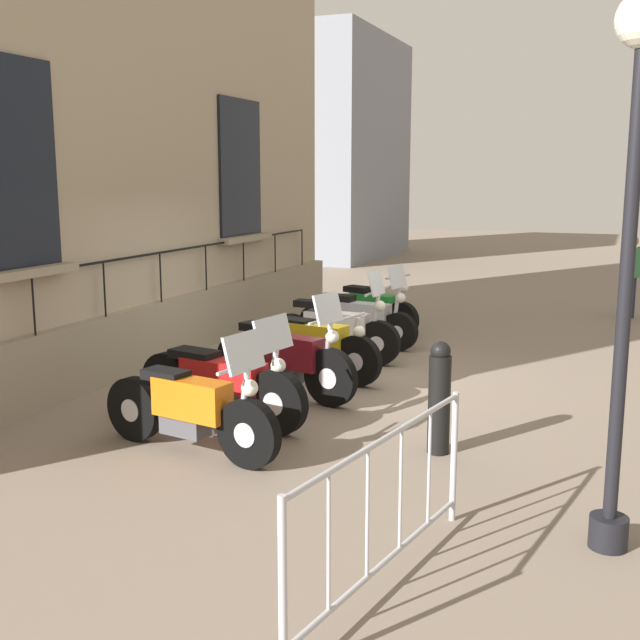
{
  "coord_description": "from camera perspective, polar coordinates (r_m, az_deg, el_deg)",
  "views": [
    {
      "loc": [
        3.83,
        -9.54,
        2.69
      ],
      "look_at": [
        0.01,
        0.0,
        0.8
      ],
      "focal_mm": 44.06,
      "sensor_mm": 36.0,
      "label": 1
    }
  ],
  "objects": [
    {
      "name": "motorcycle_orange",
      "position": [
        7.79,
        -9.36,
        -6.45
      ],
      "size": [
        2.12,
        0.72,
        1.28
      ],
      "color": "black",
      "rests_on": "ground_plane"
    },
    {
      "name": "crowd_barrier",
      "position": [
        5.31,
        4.71,
        -13.19
      ],
      "size": [
        0.47,
        2.36,
        1.05
      ],
      "color": "#B7B7BF",
      "rests_on": "ground_plane"
    },
    {
      "name": "pedestrian_standing",
      "position": [
        16.09,
        21.63,
        3.26
      ],
      "size": [
        0.39,
        0.44,
        1.59
      ],
      "color": "#23283D",
      "rests_on": "ground_plane"
    },
    {
      "name": "motorcycle_yellow",
      "position": [
        10.48,
        -0.39,
        -1.99
      ],
      "size": [
        2.01,
        0.77,
        0.92
      ],
      "color": "black",
      "rests_on": "ground_plane"
    },
    {
      "name": "distant_building",
      "position": [
        26.85,
        0.56,
        12.33
      ],
      "size": [
        3.95,
        6.38,
        7.18
      ],
      "color": "gray",
      "rests_on": "ground_plane"
    },
    {
      "name": "ground_plane",
      "position": [
        10.63,
        -0.04,
        -4.24
      ],
      "size": [
        60.0,
        60.0,
        0.0
      ],
      "primitive_type": "plane",
      "color": "gray"
    },
    {
      "name": "motorcycle_green",
      "position": [
        13.66,
        3.81,
        0.79
      ],
      "size": [
        1.83,
        0.89,
        1.04
      ],
      "color": "black",
      "rests_on": "ground_plane"
    },
    {
      "name": "motorcycle_white",
      "position": [
        11.52,
        1.08,
        -0.87
      ],
      "size": [
        2.05,
        0.57,
        1.38
      ],
      "color": "black",
      "rests_on": "ground_plane"
    },
    {
      "name": "bollard",
      "position": [
        7.77,
        8.66,
        -5.58
      ],
      "size": [
        0.22,
        0.22,
        1.12
      ],
      "color": "black",
      "rests_on": "ground_plane"
    },
    {
      "name": "motorcycle_maroon",
      "position": [
        9.64,
        -2.59,
        -2.9
      ],
      "size": [
        2.09,
        0.77,
        1.35
      ],
      "color": "black",
      "rests_on": "ground_plane"
    },
    {
      "name": "motorcycle_silver",
      "position": [
        12.57,
        2.77,
        0.04
      ],
      "size": [
        2.09,
        0.71,
        1.35
      ],
      "color": "black",
      "rests_on": "ground_plane"
    },
    {
      "name": "lamppost",
      "position": [
        5.78,
        21.67,
        7.45
      ],
      "size": [
        0.38,
        0.38,
        3.88
      ],
      "color": "black",
      "rests_on": "ground_plane"
    },
    {
      "name": "motorcycle_red",
      "position": [
        8.69,
        -7.18,
        -4.61
      ],
      "size": [
        2.23,
        0.8,
        1.26
      ],
      "color": "black",
      "rests_on": "ground_plane"
    },
    {
      "name": "building_facade",
      "position": [
        11.74,
        -13.75,
        17.01
      ],
      "size": [
        0.82,
        12.34,
        8.47
      ],
      "color": "tan",
      "rests_on": "ground_plane"
    }
  ]
}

